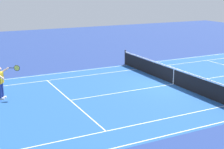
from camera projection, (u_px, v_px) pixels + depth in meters
ground_plane at (173, 84)px, 19.12m from camera, size 60.00×60.00×0.00m
court_slab at (173, 84)px, 19.12m from camera, size 24.20×11.40×0.00m
court_line_markings at (173, 84)px, 19.12m from camera, size 23.85×11.05×0.01m
tennis_net at (174, 76)px, 18.99m from camera, size 0.10×11.70×1.08m
tennis_player_near at (1, 81)px, 16.34m from camera, size 1.18×0.75×1.70m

